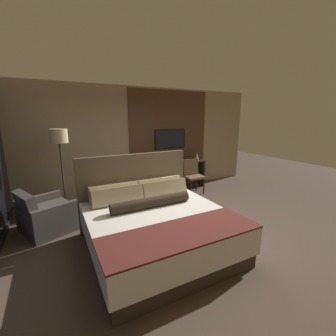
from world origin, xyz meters
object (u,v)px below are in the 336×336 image
(tv, at_px, (170,139))
(floor_lamp, at_px, (59,143))
(vase_tall, at_px, (197,156))
(book, at_px, (173,162))
(bed, at_px, (156,225))
(armchair_by_window, at_px, (47,216))
(desk_chair, at_px, (193,173))
(desk, at_px, (173,171))

(tv, xyz_separation_m, floor_lamp, (-2.87, -0.60, 0.09))
(floor_lamp, height_order, vase_tall, floor_lamp)
(vase_tall, xyz_separation_m, book, (-0.80, 0.04, -0.10))
(vase_tall, bearing_deg, bed, -135.47)
(armchair_by_window, distance_m, vase_tall, 4.13)
(tv, height_order, floor_lamp, floor_lamp)
(floor_lamp, relative_size, vase_tall, 7.70)
(tv, distance_m, armchair_by_window, 3.65)
(tv, distance_m, desk_chair, 1.17)
(bed, height_order, vase_tall, bed)
(desk_chair, height_order, vase_tall, vase_tall)
(bed, bearing_deg, desk_chair, 44.58)
(vase_tall, bearing_deg, desk_chair, -135.68)
(bed, xyz_separation_m, desk_chair, (2.01, 1.98, 0.17))
(bed, xyz_separation_m, vase_tall, (2.44, 2.40, 0.53))
(desk_chair, relative_size, vase_tall, 3.87)
(bed, height_order, tv, tv)
(armchair_by_window, bearing_deg, floor_lamp, -49.84)
(desk, xyz_separation_m, floor_lamp, (-2.87, -0.41, 0.98))
(desk, bearing_deg, desk_chair, -59.20)
(desk, distance_m, vase_tall, 0.83)
(tv, height_order, armchair_by_window, tv)
(vase_tall, bearing_deg, floor_lamp, -175.10)
(tv, distance_m, vase_tall, 0.95)
(desk_chair, relative_size, book, 3.79)
(tv, bearing_deg, desk, -90.00)
(floor_lamp, bearing_deg, book, 7.00)
(tv, relative_size, armchair_by_window, 0.87)
(desk_chair, xyz_separation_m, armchair_by_window, (-3.53, -0.57, -0.27))
(bed, height_order, desk_chair, bed)
(desk_chair, height_order, floor_lamp, floor_lamp)
(armchair_by_window, height_order, floor_lamp, floor_lamp)
(floor_lamp, xyz_separation_m, book, (2.81, 0.35, -0.71))
(desk, distance_m, armchair_by_window, 3.41)
(bed, xyz_separation_m, armchair_by_window, (-1.52, 1.41, -0.10))
(bed, height_order, floor_lamp, floor_lamp)
(armchair_by_window, distance_m, floor_lamp, 1.46)
(bed, height_order, armchair_by_window, bed)
(bed, relative_size, desk_chair, 2.34)
(tv, distance_m, book, 0.67)
(armchair_by_window, bearing_deg, vase_tall, -98.48)
(bed, distance_m, desk, 3.03)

